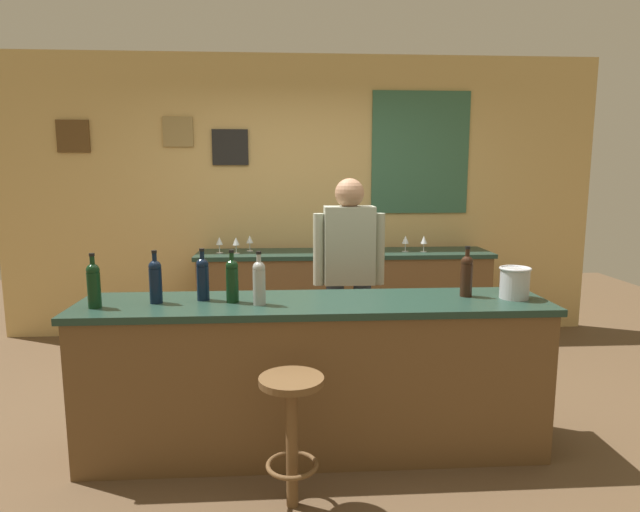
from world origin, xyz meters
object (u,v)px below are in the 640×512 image
bartender (349,273)px  wine_glass_c (250,240)px  bar_stool (292,420)px  wine_bottle_a (94,284)px  wine_bottle_f (467,274)px  ice_bucket (515,282)px  wine_glass_a (219,242)px  wine_glass_b (236,242)px  wine_bottle_c (203,277)px  wine_glass_e (424,240)px  wine_bottle_e (259,281)px  coffee_mug (376,246)px  wine_bottle_b (155,280)px  wine_bottle_d (232,279)px  wine_glass_d (405,240)px

bartender → wine_glass_c: bearing=120.4°
wine_glass_c → bartender: bearing=-59.6°
bar_stool → wine_bottle_a: bearing=155.8°
wine_bottle_f → ice_bucket: bearing=-14.5°
wine_glass_a → wine_glass_b: same height
wine_bottle_c → wine_glass_e: (1.81, 1.93, -0.05)m
bartender → wine_bottle_a: bearing=-150.6°
ice_bucket → wine_bottle_e: bearing=-177.9°
wine_bottle_c → coffee_mug: size_ratio=2.45×
wine_glass_c → wine_glass_a: bearing=-159.0°
wine_bottle_b → wine_glass_c: 2.17m
ice_bucket → wine_bottle_d: bearing=179.6°
wine_bottle_a → wine_glass_c: size_ratio=1.97×
bar_stool → coffee_mug: coffee_mug is taller
bartender → wine_bottle_c: size_ratio=5.29×
wine_bottle_e → bartender: bearing=54.0°
wine_bottle_f → wine_glass_c: bearing=124.5°
wine_bottle_f → wine_glass_b: bearing=128.6°
bartender → ice_bucket: (0.90, -0.78, 0.08)m
bar_stool → wine_bottle_f: (1.06, 0.62, 0.60)m
wine_glass_a → wine_bottle_d: bearing=-81.1°
bartender → coffee_mug: bearing=71.9°
bar_stool → wine_bottle_b: 1.13m
wine_glass_d → coffee_mug: bearing=171.1°
wine_glass_c → coffee_mug: wine_glass_c is taller
wine_glass_a → wine_bottle_a: bearing=-101.5°
wine_bottle_c → wine_glass_c: (0.14, 2.08, -0.05)m
bartender → wine_bottle_b: bartender is taller
wine_bottle_c → wine_bottle_e: (0.33, -0.13, 0.00)m
bar_stool → wine_bottle_a: size_ratio=2.22×
bar_stool → wine_bottle_c: wine_bottle_c is taller
wine_bottle_b → wine_glass_d: size_ratio=1.97×
wine_bottle_f → wine_glass_d: 1.96m
wine_bottle_f → wine_bottle_c: bearing=179.8°
bartender → wine_glass_d: 1.43m
wine_bottle_d → wine_glass_a: size_ratio=1.97×
wine_bottle_b → wine_bottle_c: same height
wine_bottle_e → ice_bucket: size_ratio=1.63×
wine_glass_b → wine_glass_c: bearing=50.7°
bartender → wine_glass_b: bartender is taller
wine_glass_d → wine_glass_c: bearing=175.1°
wine_bottle_c → coffee_mug: (1.36, 1.99, -0.11)m
bartender → wine_bottle_c: (-0.94, -0.71, 0.12)m
bar_stool → wine_glass_b: (-0.49, 2.57, 0.55)m
ice_bucket → wine_glass_e: 2.00m
ice_bucket → wine_glass_e: size_ratio=1.21×
wine_bottle_b → wine_glass_b: bearing=82.0°
wine_bottle_a → wine_bottle_c: (0.57, 0.14, 0.00)m
coffee_mug → bar_stool: bearing=-108.1°
bartender → coffee_mug: (0.42, 1.29, 0.01)m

